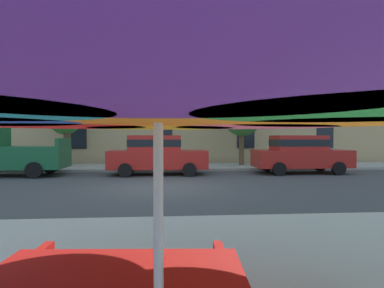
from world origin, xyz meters
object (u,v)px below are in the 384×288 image
(street_tree_left, at_px, (66,119))
(street_tree_middle, at_px, (240,116))
(sedan_red_midblock, at_px, (300,153))
(pickup_green, at_px, (0,153))
(sedan_red, at_px, (157,154))
(patio_umbrella, at_px, (158,90))

(street_tree_left, bearing_deg, street_tree_middle, -2.71)
(sedan_red_midblock, height_order, street_tree_middle, street_tree_middle)
(pickup_green, bearing_deg, street_tree_left, 65.47)
(sedan_red, bearing_deg, sedan_red_midblock, 0.00)
(sedan_red_midblock, height_order, street_tree_left, street_tree_left)
(pickup_green, distance_m, sedan_red, 6.83)
(pickup_green, bearing_deg, patio_umbrella, -60.40)
(sedan_red_midblock, distance_m, street_tree_left, 12.53)
(pickup_green, distance_m, street_tree_middle, 12.03)
(sedan_red_midblock, xyz_separation_m, street_tree_left, (-11.84, 3.70, 1.75))
(sedan_red, distance_m, street_tree_left, 6.57)
(sedan_red, bearing_deg, pickup_green, 180.00)
(sedan_red, distance_m, patio_umbrella, 12.75)
(patio_umbrella, bearing_deg, street_tree_middle, 75.17)
(sedan_red, relative_size, sedan_red_midblock, 1.00)
(sedan_red_midblock, bearing_deg, street_tree_middle, 122.94)
(patio_umbrella, bearing_deg, sedan_red_midblock, 63.56)
(pickup_green, relative_size, street_tree_middle, 1.27)
(sedan_red_midblock, bearing_deg, pickup_green, 180.00)
(patio_umbrella, bearing_deg, sedan_red, 91.72)
(street_tree_left, relative_size, street_tree_middle, 0.90)
(patio_umbrella, bearing_deg, pickup_green, 119.60)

